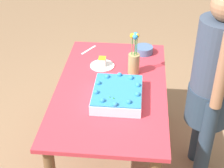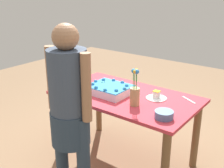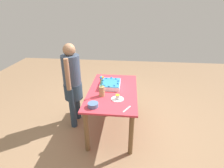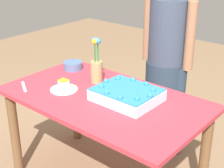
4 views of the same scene
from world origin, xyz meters
The scene contains 8 objects.
ground_plane centered at (0.00, 0.00, 0.00)m, with size 8.00×8.00×0.00m, color #8D6D4F.
dining_table centered at (0.00, 0.00, 0.61)m, with size 1.39×0.80×0.73m.
sheet_cake centered at (0.15, 0.06, 0.77)m, with size 0.40×0.33×0.10m.
serving_plate_with_slice centered at (-0.28, -0.10, 0.75)m, with size 0.19×0.19×0.08m.
cake_knife centered at (-0.54, -0.25, 0.73)m, with size 0.19×0.02×0.00m, color silver.
flower_vase centered at (-0.20, 0.15, 0.85)m, with size 0.09×0.09×0.34m.
fruit_bowl centered at (-0.53, 0.23, 0.76)m, with size 0.15×0.15×0.06m, color #4F6E9C.
person_standing centered at (0.05, 0.70, 0.85)m, with size 0.45×0.31×1.49m.
Camera 1 is at (2.07, 0.20, 2.13)m, focal length 55.00 mm.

